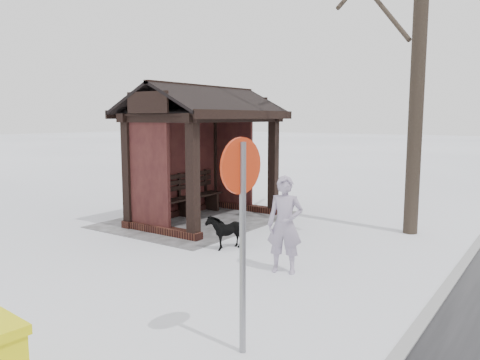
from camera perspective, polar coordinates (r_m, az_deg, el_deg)
name	(u,v)px	position (r m, az deg, el deg)	size (l,w,h in m)	color
ground	(206,221)	(10.90, -4.14, -4.96)	(120.00, 120.00, 0.00)	white
kerb	(466,262)	(8.67, 25.82, -8.93)	(120.00, 0.15, 0.06)	gray
trampled_patch	(200,219)	(11.02, -4.95, -4.79)	(4.20, 3.20, 0.02)	gray
bus_shelter	(200,127)	(10.74, -4.91, 6.50)	(3.60, 2.40, 3.09)	#371814
pedestrian	(285,225)	(7.18, 5.49, -5.43)	(0.55, 0.36, 1.50)	#9B8EA7
dog	(227,231)	(8.58, -1.62, -6.22)	(0.34, 0.74, 0.63)	black
road_sign	(241,198)	(4.55, 0.16, -2.22)	(0.56, 0.11, 2.18)	gray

